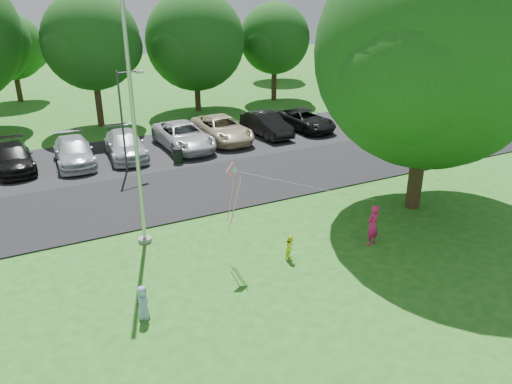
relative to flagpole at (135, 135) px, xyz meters
name	(u,v)px	position (x,y,z in m)	size (l,w,h in m)	color
ground	(293,283)	(3.50, -5.00, -4.17)	(120.00, 120.00, 0.00)	#256A1B
park_road	(195,189)	(3.50, 4.00, -4.14)	(60.00, 6.00, 0.06)	black
parking_strip	(155,152)	(3.50, 10.50, -4.14)	(42.00, 7.00, 0.06)	black
flagpole	(135,135)	(0.00, 0.00, 0.00)	(0.50, 0.50, 10.00)	#B7BABF
street_lamp	(125,112)	(1.46, 7.99, -1.06)	(1.43, 0.48, 5.17)	#3F3F44
trash_can	(178,156)	(4.06, 8.00, -3.74)	(0.53, 0.53, 0.85)	black
big_tree	(431,58)	(11.20, -2.24, 2.18)	(9.72, 9.15, 11.16)	#332316
tree_row	(134,36)	(5.09, 19.23, 1.55)	(64.35, 11.94, 10.88)	#332316
horizon_trees	(136,42)	(7.56, 28.88, 0.14)	(77.46, 7.20, 7.02)	#332316
parked_cars	(155,139)	(3.57, 10.46, -3.40)	(23.58, 5.79, 1.48)	maroon
woman	(373,225)	(7.46, -4.07, -3.38)	(0.58, 0.38, 1.58)	#E91F6B
child_yellow	(290,247)	(4.22, -3.61, -3.71)	(0.44, 0.34, 0.91)	#EFF727
child_blue	(143,303)	(-1.30, -4.62, -3.63)	(0.52, 0.34, 1.07)	#8AADD4
kite	(237,183)	(2.56, -2.78, -1.28)	(5.30, 1.58, 2.55)	pink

